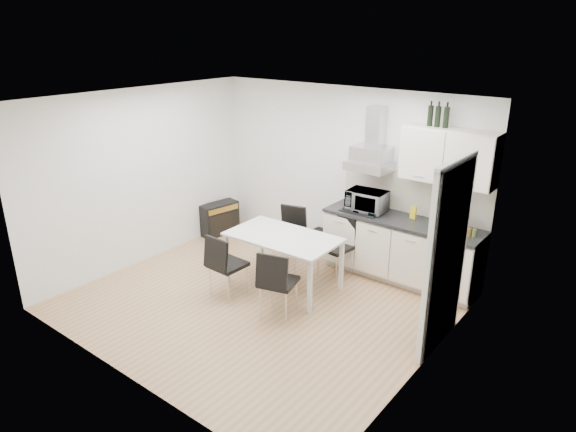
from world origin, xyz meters
name	(u,v)px	position (x,y,z in m)	size (l,w,h in m)	color
ground	(259,301)	(0.00, 0.00, 0.00)	(4.50, 4.50, 0.00)	tan
wall_back	(344,174)	(0.00, 2.00, 1.30)	(4.50, 0.10, 2.60)	white
wall_front	(117,264)	(0.00, -2.00, 1.30)	(4.50, 0.10, 2.60)	white
wall_left	(143,177)	(-2.25, 0.00, 1.30)	(0.10, 4.00, 2.60)	white
wall_right	(431,256)	(2.25, 0.00, 1.30)	(0.10, 4.00, 2.60)	white
ceiling	(255,101)	(0.00, 0.00, 2.60)	(4.50, 4.50, 0.00)	white
doorway	(446,259)	(2.21, 0.55, 1.05)	(0.08, 1.04, 2.10)	white
kitchenette	(406,225)	(1.19, 1.73, 0.83)	(2.22, 0.64, 2.52)	beige
dining_table	(283,241)	(-0.02, 0.54, 0.68)	(1.52, 0.89, 0.75)	white
chair_far_left	(289,237)	(-0.39, 1.14, 0.44)	(0.44, 0.50, 0.88)	black
chair_far_right	(335,248)	(0.38, 1.23, 0.44)	(0.44, 0.50, 0.88)	black
chair_near_left	(228,265)	(-0.43, -0.12, 0.44)	(0.44, 0.50, 0.88)	black
chair_near_right	(278,282)	(0.39, -0.08, 0.44)	(0.44, 0.50, 0.88)	black
guitar_amp	(219,218)	(-2.09, 1.37, 0.28)	(0.40, 0.70, 0.55)	black
floor_speaker	(320,239)	(-0.35, 1.90, 0.17)	(0.20, 0.18, 0.33)	black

